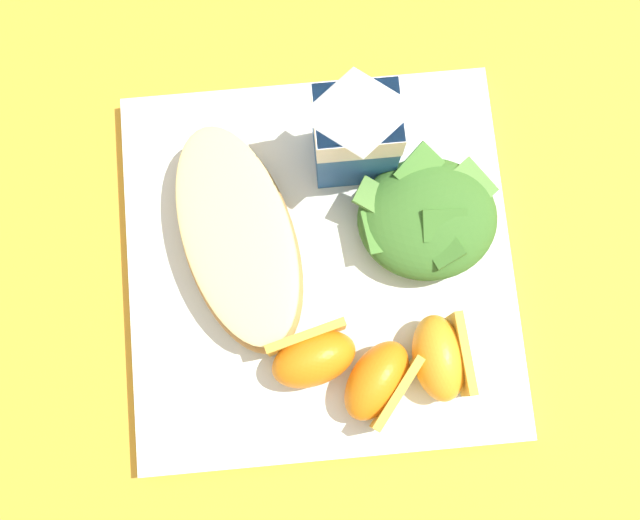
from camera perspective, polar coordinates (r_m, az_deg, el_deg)
The scene contains 8 objects.
ground at distance 0.57m, azimuth 0.00°, elevation -0.48°, with size 3.00×3.00×0.00m, color gold.
white_plate at distance 0.56m, azimuth 0.00°, elevation -0.33°, with size 0.28×0.28×0.02m, color white.
cheesy_pizza_bread at distance 0.54m, azimuth -6.11°, elevation 1.66°, with size 0.12×0.18×0.04m.
green_salad_pile at distance 0.55m, azimuth 8.02°, elevation 3.12°, with size 0.11×0.10×0.04m.
milk_carton at distance 0.52m, azimuth 2.72°, elevation 9.75°, with size 0.06×0.05×0.11m.
orange_wedge_front at distance 0.53m, azimuth -0.54°, elevation -7.25°, with size 0.07×0.05×0.04m.
orange_wedge_middle at distance 0.53m, azimuth 4.44°, elevation -9.09°, with size 0.07×0.07×0.04m.
orange_wedge_rear at distance 0.53m, azimuth 9.09°, elevation -7.22°, with size 0.04×0.06×0.04m.
Camera 1 is at (-0.01, -0.10, 0.56)m, focal length 42.76 mm.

